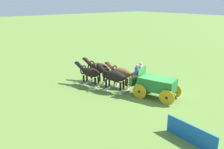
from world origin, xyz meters
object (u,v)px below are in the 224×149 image
at_px(draft_horse_rear_off, 121,73).
at_px(draft_horse_rear_near, 113,76).
at_px(draft_horse_lead_off, 98,68).
at_px(show_wagon, 155,84).
at_px(draft_horse_lead_near, 89,73).

bearing_deg(draft_horse_rear_off, draft_horse_rear_near, 107.99).
bearing_deg(draft_horse_lead_off, show_wagon, -168.23).
relative_size(show_wagon, draft_horse_rear_off, 2.00).
xyz_separation_m(draft_horse_rear_near, draft_horse_lead_near, (2.49, 0.80, -0.11)).
bearing_deg(show_wagon, draft_horse_rear_near, 27.97).
xyz_separation_m(show_wagon, draft_horse_lead_off, (6.10, 1.27, 0.19)).
bearing_deg(draft_horse_rear_off, draft_horse_lead_off, 17.76).
bearing_deg(show_wagon, draft_horse_lead_near, 23.72).
bearing_deg(draft_horse_lead_off, draft_horse_lead_near, 106.72).
bearing_deg(draft_horse_rear_off, draft_horse_lead_near, 44.23).
height_order(show_wagon, draft_horse_rear_off, show_wagon).
distance_m(show_wagon, draft_horse_rear_near, 3.67).
height_order(show_wagon, draft_horse_lead_off, show_wagon).
distance_m(show_wagon, draft_horse_lead_near, 6.26).
distance_m(draft_horse_lead_near, draft_horse_lead_off, 1.30).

